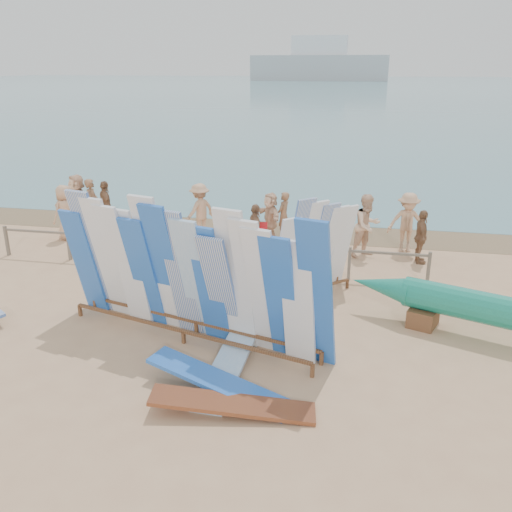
% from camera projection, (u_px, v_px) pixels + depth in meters
% --- Properties ---
extents(ground, '(160.00, 160.00, 0.00)m').
position_uv_depth(ground, '(165.00, 315.00, 12.27)').
color(ground, tan).
rests_on(ground, ground).
extents(ocean, '(320.00, 240.00, 0.02)m').
position_uv_depth(ocean, '(350.00, 87.00, 130.60)').
color(ocean, teal).
rests_on(ocean, ground).
extents(wet_sand_strip, '(40.00, 2.60, 0.01)m').
position_uv_depth(wet_sand_strip, '(237.00, 227.00, 18.92)').
color(wet_sand_strip, olive).
rests_on(wet_sand_strip, ground).
extents(distant_ship, '(45.00, 8.00, 14.00)m').
position_uv_depth(distant_ship, '(319.00, 64.00, 179.07)').
color(distant_ship, '#999EA3').
rests_on(distant_ship, ocean).
extents(fence, '(12.08, 0.08, 0.90)m').
position_uv_depth(fence, '(202.00, 248.00, 14.83)').
color(fence, '#726556').
rests_on(fence, ground).
extents(main_surfboard_rack, '(6.03, 2.37, 3.02)m').
position_uv_depth(main_surfboard_rack, '(188.00, 278.00, 10.80)').
color(main_surfboard_rack, brown).
rests_on(main_surfboard_rack, ground).
extents(side_surfboard_rack, '(1.99, 1.92, 2.54)m').
position_uv_depth(side_surfboard_rack, '(315.00, 250.00, 13.08)').
color(side_surfboard_rack, brown).
rests_on(side_surfboard_rack, ground).
extents(vendor_table, '(1.01, 0.84, 1.15)m').
position_uv_depth(vendor_table, '(246.00, 304.00, 11.95)').
color(vendor_table, brown).
rests_on(vendor_table, ground).
extents(flat_board_d, '(2.73, 1.29, 0.44)m').
position_uv_depth(flat_board_d, '(219.00, 393.00, 9.39)').
color(flat_board_d, blue).
rests_on(flat_board_d, ground).
extents(flat_board_c, '(2.74, 0.90, 0.33)m').
position_uv_depth(flat_board_c, '(233.00, 413.00, 8.85)').
color(flat_board_c, brown).
rests_on(flat_board_c, ground).
extents(flat_board_b, '(0.67, 2.72, 0.26)m').
position_uv_depth(flat_board_b, '(228.00, 371.00, 10.04)').
color(flat_board_b, '#88B3DA').
rests_on(flat_board_b, ground).
extents(beach_chair_left, '(0.74, 0.76, 0.95)m').
position_uv_depth(beach_chair_left, '(232.00, 250.00, 15.73)').
color(beach_chair_left, red).
rests_on(beach_chair_left, ground).
extents(beach_chair_right, '(0.65, 0.67, 0.94)m').
position_uv_depth(beach_chair_right, '(250.00, 251.00, 15.62)').
color(beach_chair_right, red).
rests_on(beach_chair_right, ground).
extents(stroller, '(0.61, 0.82, 1.06)m').
position_uv_depth(stroller, '(259.00, 246.00, 15.56)').
color(stroller, red).
rests_on(stroller, ground).
extents(beachgoer_9, '(1.21, 0.59, 1.80)m').
position_uv_depth(beachgoer_9, '(407.00, 222.00, 16.19)').
color(beachgoer_9, tan).
rests_on(beachgoer_9, ground).
extents(beachgoer_0, '(0.73, 0.96, 1.77)m').
position_uv_depth(beachgoer_0, '(66.00, 212.00, 17.41)').
color(beachgoer_0, tan).
rests_on(beachgoer_0, ground).
extents(beachgoer_3, '(1.00, 1.22, 1.76)m').
position_uv_depth(beachgoer_3, '(200.00, 210.00, 17.61)').
color(beachgoer_3, tan).
rests_on(beachgoer_3, ground).
extents(beachgoer_4, '(0.76, 1.02, 1.59)m').
position_uv_depth(beachgoer_4, '(255.00, 231.00, 15.73)').
color(beachgoer_4, '#8C6042').
rests_on(beachgoer_4, ground).
extents(beachgoer_11, '(1.25, 1.79, 1.86)m').
position_uv_depth(beachgoer_11, '(78.00, 201.00, 18.60)').
color(beachgoer_11, beige).
rests_on(beachgoer_11, ground).
extents(beachgoer_extra_1, '(0.96, 1.04, 1.69)m').
position_uv_depth(beachgoer_extra_1, '(106.00, 206.00, 18.34)').
color(beachgoer_extra_1, '#8C6042').
rests_on(beachgoer_extra_1, ground).
extents(beachgoer_1, '(0.47, 0.69, 1.73)m').
position_uv_depth(beachgoer_1, '(93.00, 204.00, 18.47)').
color(beachgoer_1, '#8C6042').
rests_on(beachgoer_1, ground).
extents(beachgoer_8, '(0.97, 0.92, 1.86)m').
position_uv_depth(beachgoer_8, '(367.00, 226.00, 15.78)').
color(beachgoer_8, beige).
rests_on(beachgoer_8, ground).
extents(beachgoer_5, '(1.25, 1.45, 1.57)m').
position_uv_depth(beachgoer_5, '(270.00, 217.00, 17.25)').
color(beachgoer_5, beige).
rests_on(beachgoer_5, ground).
extents(beachgoer_7, '(0.47, 0.63, 1.53)m').
position_uv_depth(beachgoer_7, '(284.00, 216.00, 17.44)').
color(beachgoer_7, '#8C6042').
rests_on(beachgoer_7, ground).
extents(beachgoer_10, '(0.47, 0.94, 1.55)m').
position_uv_depth(beachgoer_10, '(421.00, 237.00, 15.26)').
color(beachgoer_10, '#8C6042').
rests_on(beachgoer_10, ground).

